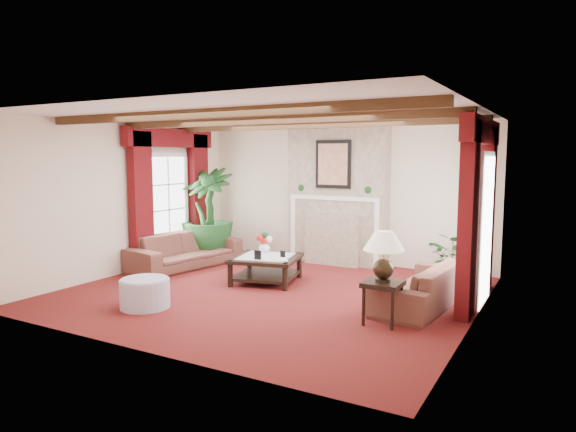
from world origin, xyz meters
The scene contains 23 objects.
floor centered at (0.00, 0.00, 0.00)m, with size 6.00×6.00×0.00m, color #470C0F.
ceiling centered at (0.00, 0.00, 2.70)m, with size 6.00×6.00×0.00m, color white.
back_wall centered at (0.00, 2.75, 1.35)m, with size 6.00×0.02×2.70m, color beige.
left_wall centered at (-3.00, 0.00, 1.35)m, with size 0.02×5.50×2.70m, color beige.
right_wall centered at (3.00, 0.00, 1.35)m, with size 0.02×5.50×2.70m, color beige.
ceiling_beams centered at (0.00, 0.00, 2.64)m, with size 6.00×3.00×0.12m, color #311E0F, non-canonical shape.
fireplace centered at (0.00, 2.55, 2.70)m, with size 2.00×0.52×2.70m, color tan, non-canonical shape.
french_door_left centered at (-2.97, 1.00, 2.13)m, with size 0.10×1.10×2.16m, color white, non-canonical shape.
french_door_right centered at (2.97, 1.00, 2.13)m, with size 0.10×1.10×2.16m, color white, non-canonical shape.
curtains_left centered at (-2.86, 1.00, 2.55)m, with size 0.20×2.40×2.55m, color #4D0A0E, non-canonical shape.
curtains_right centered at (2.86, 1.00, 2.55)m, with size 0.20×2.40×2.55m, color #4D0A0E, non-canonical shape.
sofa_left centered at (-2.36, 0.79, 0.44)m, with size 1.02×2.31×0.87m, color #3B101A.
sofa_right centered at (2.22, 0.45, 0.40)m, with size 0.78×2.08×0.80m, color #3B101A.
potted_palm centered at (-2.48, 1.62, 0.52)m, with size 1.21×1.95×1.05m, color black.
small_plant centered at (2.37, 1.87, 0.34)m, with size 1.10×1.14×0.68m, color black.
coffee_table centered at (-0.41, 0.54, 0.22)m, with size 1.06×1.06×0.43m, color black, non-canonical shape.
side_table centered at (2.01, -0.59, 0.27)m, with size 0.46×0.46×0.54m, color black, non-canonical shape.
ottoman centered at (-1.12, -1.54, 0.20)m, with size 0.68×0.68×0.40m, color #A49DB2.
table_lamp centered at (2.01, -0.59, 0.87)m, with size 0.52×0.52×0.65m, color black, non-canonical shape.
flower_vase centered at (-0.64, 0.86, 0.53)m, with size 0.21×0.22×0.20m, color silver.
book centered at (-0.11, 0.29, 0.58)m, with size 0.18×0.15×0.29m, color black.
photo_frame_a centered at (-0.37, 0.22, 0.51)m, with size 0.12×0.02×0.16m, color black, non-canonical shape.
photo_frame_b centered at (-0.11, 0.58, 0.49)m, with size 0.09×0.02×0.12m, color black, non-canonical shape.
Camera 1 is at (4.02, -6.66, 2.10)m, focal length 32.00 mm.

